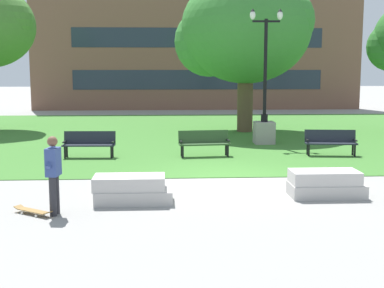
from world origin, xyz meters
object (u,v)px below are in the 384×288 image
object	(u,v)px
skateboard	(33,211)
lamp_post_center	(264,117)
concrete_block_left	(325,184)
person_skateboarder	(53,171)
park_bench_near_right	(204,142)
park_bench_near_left	(89,143)
concrete_block_center	(132,190)
park_bench_far_left	(331,141)

from	to	relation	value
skateboard	lamp_post_center	size ratio (longest dim) A/B	0.17
concrete_block_left	lamp_post_center	distance (m)	8.98
person_skateboarder	park_bench_near_right	world-z (taller)	person_skateboarder
person_skateboarder	lamp_post_center	size ratio (longest dim) A/B	0.32
park_bench_near_left	park_bench_near_right	bearing A→B (deg)	0.42
concrete_block_center	park_bench_far_left	bearing A→B (deg)	43.05
person_skateboarder	park_bench_near_right	xyz separation A→B (m)	(3.79, 7.29, -0.43)
concrete_block_center	park_bench_near_left	xyz separation A→B (m)	(-1.83, 6.30, 0.23)
concrete_block_center	concrete_block_left	size ratio (longest dim) A/B	1.02
park_bench_near_right	lamp_post_center	bearing A→B (deg)	47.74
lamp_post_center	park_bench_near_right	bearing A→B (deg)	-132.26
skateboard	park_bench_near_right	distance (m)	8.43
park_bench_near_right	park_bench_near_left	bearing A→B (deg)	-179.58
skateboard	lamp_post_center	distance (m)	12.42
park_bench_near_right	park_bench_far_left	distance (m)	4.52
concrete_block_center	park_bench_near_left	size ratio (longest dim) A/B	1.01
skateboard	park_bench_far_left	world-z (taller)	park_bench_far_left
skateboard	park_bench_far_left	bearing A→B (deg)	39.31
park_bench_far_left	lamp_post_center	world-z (taller)	lamp_post_center
concrete_block_center	park_bench_far_left	distance (m)	9.18
concrete_block_center	park_bench_far_left	size ratio (longest dim) A/B	0.99
park_bench_near_left	park_bench_far_left	distance (m)	8.54
concrete_block_center	lamp_post_center	distance (m)	10.54
concrete_block_center	skateboard	world-z (taller)	concrete_block_center
concrete_block_left	skateboard	world-z (taller)	concrete_block_left
concrete_block_left	lamp_post_center	size ratio (longest dim) A/B	0.33
lamp_post_center	concrete_block_left	bearing A→B (deg)	-91.07
concrete_block_left	person_skateboarder	size ratio (longest dim) A/B	1.05
park_bench_near_left	lamp_post_center	size ratio (longest dim) A/B	0.34
skateboard	park_bench_near_right	xyz separation A→B (m)	(4.27, 7.26, 0.45)
concrete_block_left	park_bench_near_left	size ratio (longest dim) A/B	0.99
concrete_block_center	park_bench_near_left	bearing A→B (deg)	106.23
concrete_block_center	concrete_block_left	distance (m)	4.73
concrete_block_left	skateboard	size ratio (longest dim) A/B	1.90
concrete_block_left	skateboard	distance (m)	6.92
lamp_post_center	skateboard	bearing A→B (deg)	-124.25
concrete_block_center	person_skateboarder	size ratio (longest dim) A/B	1.07
park_bench_far_left	lamp_post_center	bearing A→B (deg)	120.97
person_skateboarder	skateboard	distance (m)	1.01
skateboard	park_bench_near_left	bearing A→B (deg)	88.07
park_bench_near_left	skateboard	bearing A→B (deg)	-91.93
park_bench_near_left	lamp_post_center	distance (m)	7.38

